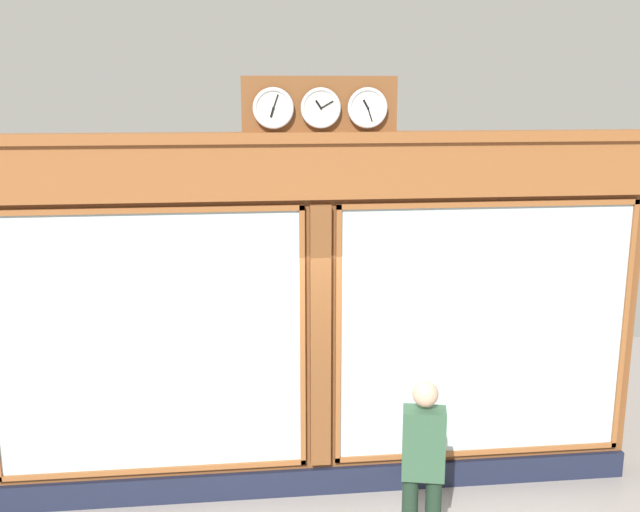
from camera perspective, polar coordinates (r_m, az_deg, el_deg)
shop_facade at (r=7.31m, az=-0.11°, el=-4.76°), size 6.64×0.42×4.18m
pedestrian at (r=6.58m, az=7.98°, el=-15.72°), size 0.40×0.30×1.69m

